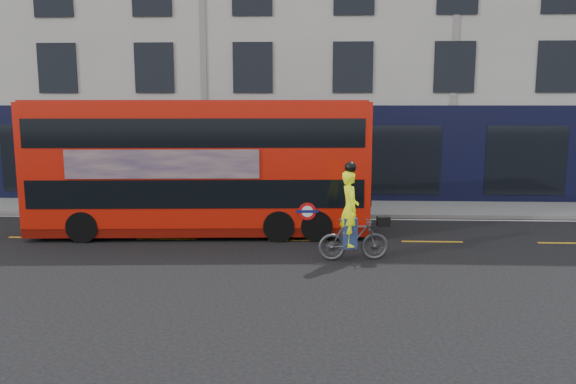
{
  "coord_description": "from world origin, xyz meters",
  "views": [
    {
      "loc": [
        4.43,
        -14.93,
        4.06
      ],
      "look_at": [
        3.69,
        1.7,
        1.44
      ],
      "focal_mm": 35.0,
      "sensor_mm": 36.0,
      "label": 1
    }
  ],
  "objects": [
    {
      "name": "kerb",
      "position": [
        0.0,
        5.0,
        0.07
      ],
      "size": [
        60.0,
        0.12,
        0.13
      ],
      "primitive_type": "cube",
      "color": "slate",
      "rests_on": "ground"
    },
    {
      "name": "lane_dashes",
      "position": [
        0.0,
        1.5,
        0.0
      ],
      "size": [
        58.0,
        0.12,
        0.01
      ],
      "primitive_type": null,
      "color": "#C99017",
      "rests_on": "ground"
    },
    {
      "name": "cyclist",
      "position": [
        5.47,
        -0.59,
        0.89
      ],
      "size": [
        1.91,
        0.78,
        2.61
      ],
      "rotation": [
        0.0,
        0.0,
        0.13
      ],
      "color": "#444749",
      "rests_on": "ground"
    },
    {
      "name": "bus",
      "position": [
        0.98,
        2.25,
        2.14
      ],
      "size": [
        10.48,
        3.0,
        4.17
      ],
      "rotation": [
        0.0,
        0.0,
        0.06
      ],
      "color": "red",
      "rests_on": "ground"
    },
    {
      "name": "road_edge_line",
      "position": [
        0.0,
        4.7,
        0.0
      ],
      "size": [
        58.0,
        0.1,
        0.01
      ],
      "primitive_type": "cube",
      "color": "silver",
      "rests_on": "ground"
    },
    {
      "name": "ground",
      "position": [
        0.0,
        0.0,
        0.0
      ],
      "size": [
        120.0,
        120.0,
        0.0
      ],
      "primitive_type": "plane",
      "color": "black",
      "rests_on": "ground"
    },
    {
      "name": "pavement",
      "position": [
        0.0,
        6.5,
        0.06
      ],
      "size": [
        60.0,
        3.0,
        0.12
      ],
      "primitive_type": "cube",
      "color": "slate",
      "rests_on": "ground"
    },
    {
      "name": "building_terrace",
      "position": [
        0.0,
        12.94,
        7.49
      ],
      "size": [
        50.0,
        10.07,
        15.0
      ],
      "color": "#B2AFA7",
      "rests_on": "ground"
    }
  ]
}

